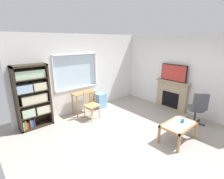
% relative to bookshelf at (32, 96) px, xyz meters
% --- Properties ---
extents(ground, '(5.81, 5.73, 0.02)m').
position_rel_bookshelf_xyz_m(ground, '(1.83, -2.12, -0.94)').
color(ground, '#9E9389').
extents(wall_back_with_window, '(4.81, 0.15, 2.63)m').
position_rel_bookshelf_xyz_m(wall_back_with_window, '(1.87, 0.24, 0.37)').
color(wall_back_with_window, silver).
rests_on(wall_back_with_window, ground).
extents(wall_right, '(0.12, 4.93, 2.63)m').
position_rel_bookshelf_xyz_m(wall_right, '(4.29, -2.12, 0.39)').
color(wall_right, silver).
rests_on(wall_right, ground).
extents(bookshelf, '(0.90, 0.38, 1.81)m').
position_rel_bookshelf_xyz_m(bookshelf, '(0.00, 0.00, 0.00)').
color(bookshelf, '#2D2319').
rests_on(bookshelf, ground).
extents(desk_under_window, '(0.81, 0.39, 0.75)m').
position_rel_bookshelf_xyz_m(desk_under_window, '(1.58, -0.11, -0.34)').
color(desk_under_window, '#A37547').
rests_on(desk_under_window, ground).
extents(wooden_chair, '(0.47, 0.45, 0.90)m').
position_rel_bookshelf_xyz_m(wooden_chair, '(1.52, -0.62, -0.46)').
color(wooden_chair, tan).
rests_on(wooden_chair, ground).
extents(plastic_drawer_unit, '(0.35, 0.40, 0.54)m').
position_rel_bookshelf_xyz_m(plastic_drawer_unit, '(2.29, -0.06, -0.66)').
color(plastic_drawer_unit, '#72ADDB').
rests_on(plastic_drawer_unit, ground).
extents(fireplace, '(0.26, 1.22, 1.05)m').
position_rel_bookshelf_xyz_m(fireplace, '(4.14, -1.90, -0.40)').
color(fireplace, tan).
rests_on(fireplace, ground).
extents(tv, '(0.06, 0.93, 0.58)m').
position_rel_bookshelf_xyz_m(tv, '(4.12, -1.90, 0.41)').
color(tv, black).
rests_on(tv, fireplace).
extents(office_chair, '(0.63, 0.60, 1.00)m').
position_rel_bookshelf_xyz_m(office_chair, '(3.62, -3.02, -0.37)').
color(office_chair, '#4C4C51').
rests_on(office_chair, ground).
extents(coffee_table, '(0.92, 0.56, 0.46)m').
position_rel_bookshelf_xyz_m(coffee_table, '(2.44, -3.08, -0.54)').
color(coffee_table, '#8C9E99').
rests_on(coffee_table, ground).
extents(sippy_cup, '(0.07, 0.07, 0.09)m').
position_rel_bookshelf_xyz_m(sippy_cup, '(2.59, -3.10, -0.43)').
color(sippy_cup, '#337FD6').
rests_on(sippy_cup, coffee_table).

